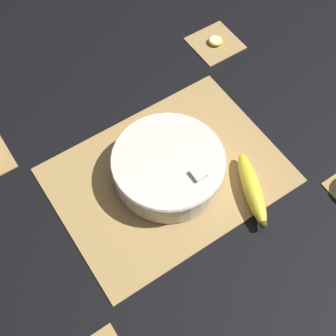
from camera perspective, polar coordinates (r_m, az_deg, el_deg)
ground_plane at (r=1.06m, az=0.00°, el=-0.90°), size 6.00×6.00×0.00m
bamboo_mat_center at (r=1.06m, az=0.00°, el=-0.82°), size 0.51×0.37×0.01m
coaster_mat_near_left at (r=1.32m, az=5.77°, el=14.94°), size 0.12×0.12×0.01m
fruit_salad_bowl at (r=1.03m, az=0.02°, el=0.33°), size 0.25×0.25×0.08m
whole_banana at (r=1.04m, az=10.22°, el=-2.53°), size 0.10×0.18×0.04m
banana_coin_single at (r=1.32m, az=5.80°, el=15.17°), size 0.04×0.04×0.01m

